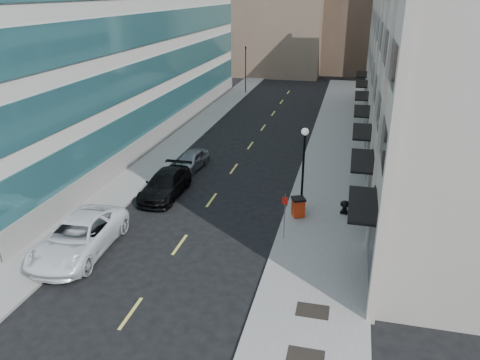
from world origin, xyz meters
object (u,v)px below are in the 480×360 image
at_px(car_black_pickup, 165,184).
at_px(sign_post, 285,211).
at_px(traffic_signal, 246,49).
at_px(urn_planter, 345,206).
at_px(car_silver_sedan, 191,160).
at_px(lamppost, 303,161).
at_px(car_white_van, 79,237).
at_px(trash_bin, 298,206).

distance_m(car_black_pickup, sign_post, 9.68).
height_order(traffic_signal, urn_planter, traffic_signal).
bearing_deg(car_silver_sedan, urn_planter, -17.56).
distance_m(traffic_signal, urn_planter, 37.37).
height_order(car_silver_sedan, sign_post, sign_post).
bearing_deg(lamppost, traffic_signal, 108.47).
relative_size(car_white_van, lamppost, 1.25).
relative_size(car_white_van, trash_bin, 5.46).
relative_size(car_black_pickup, urn_planter, 6.86).
bearing_deg(car_white_van, trash_bin, 29.39).
height_order(car_white_van, sign_post, sign_post).
bearing_deg(car_silver_sedan, lamppost, -23.53).
height_order(traffic_signal, trash_bin, traffic_signal).
relative_size(trash_bin, lamppost, 0.23).
height_order(traffic_signal, sign_post, traffic_signal).
distance_m(lamppost, urn_planter, 3.76).
distance_m(lamppost, sign_post, 4.28).
bearing_deg(car_white_van, traffic_signal, 88.40).
bearing_deg(car_silver_sedan, car_white_van, -89.71).
distance_m(car_silver_sedan, urn_planter, 12.99).
bearing_deg(trash_bin, car_silver_sedan, 120.03).
distance_m(trash_bin, urn_planter, 2.96).
height_order(car_white_van, lamppost, lamppost).
relative_size(car_white_van, car_black_pickup, 1.20).
xyz_separation_m(car_white_van, lamppost, (10.73, 7.77, 2.37)).
xyz_separation_m(lamppost, urn_planter, (2.67, -0.01, -2.65)).
height_order(car_silver_sedan, lamppost, lamppost).
xyz_separation_m(trash_bin, lamppost, (0.07, 1.12, 2.49)).
relative_size(car_silver_sedan, urn_planter, 5.04).
xyz_separation_m(traffic_signal, urn_planter, (14.10, -34.24, -5.07)).
bearing_deg(car_black_pickup, car_white_van, -101.27).
distance_m(sign_post, urn_planter, 5.22).
bearing_deg(trash_bin, car_black_pickup, 147.43).
height_order(car_white_van, car_silver_sedan, car_white_van).
relative_size(car_white_van, sign_post, 2.51).
xyz_separation_m(car_silver_sedan, sign_post, (8.65, -9.43, 1.15)).
bearing_deg(lamppost, car_silver_sedan, 149.26).
height_order(car_white_van, car_black_pickup, car_white_van).
relative_size(lamppost, urn_planter, 6.57).
height_order(lamppost, urn_planter, lamppost).
distance_m(traffic_signal, car_black_pickup, 34.43).
bearing_deg(trash_bin, traffic_signal, 83.71).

